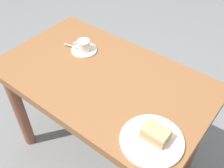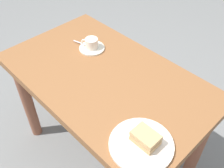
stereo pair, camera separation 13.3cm
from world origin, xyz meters
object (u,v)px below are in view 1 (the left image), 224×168
dining_table (103,93)px  spoon (73,46)px  coffee_saucer (84,50)px  sandwich_plate (152,140)px  coffee_cup (83,45)px  sandwich_front (156,133)px

dining_table → spoon: bearing=164.0°
dining_table → spoon: size_ratio=12.19×
coffee_saucer → spoon: spoon is taller
sandwich_plate → dining_table: bearing=155.8°
dining_table → sandwich_plate: sandwich_plate is taller
coffee_saucer → coffee_cup: coffee_cup is taller
sandwich_plate → sandwich_front: size_ratio=2.45×
dining_table → sandwich_front: sandwich_front is taller
spoon → sandwich_plate: bearing=-20.9°
dining_table → coffee_saucer: size_ratio=7.64×
sandwich_plate → coffee_cup: coffee_cup is taller
sandwich_front → coffee_saucer: sandwich_front is taller
sandwich_plate → coffee_saucer: size_ratio=1.77×
coffee_saucer → coffee_cup: bearing=-147.1°
dining_table → sandwich_plate: bearing=-24.2°
sandwich_front → spoon: size_ratio=1.16×
sandwich_plate → coffee_cup: 0.74m
coffee_cup → spoon: coffee_cup is taller
sandwich_front → coffee_saucer: (-0.67, 0.28, -0.04)m
coffee_cup → dining_table: bearing=-24.1°
dining_table → sandwich_front: 0.50m
sandwich_plate → spoon: (-0.74, 0.28, 0.01)m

